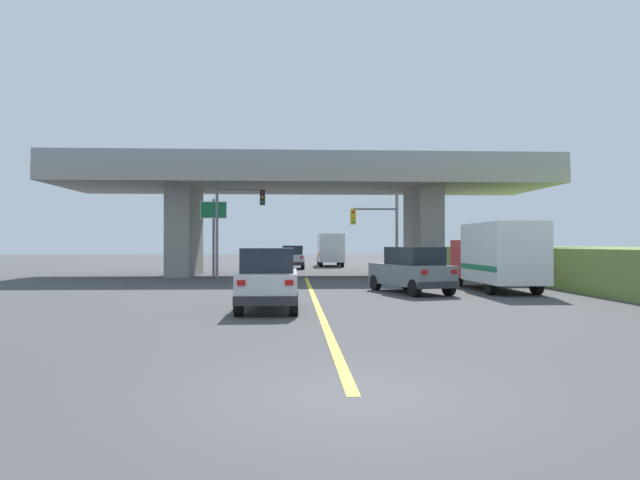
{
  "coord_description": "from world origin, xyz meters",
  "views": [
    {
      "loc": [
        -0.86,
        -7.86,
        2.15
      ],
      "look_at": [
        0.65,
        23.06,
        2.37
      ],
      "focal_mm": 31.52,
      "sensor_mm": 36.0,
      "label": 1
    }
  ],
  "objects": [
    {
      "name": "highway_sign",
      "position": [
        -5.81,
        27.5,
        3.68
      ],
      "size": [
        1.66,
        0.17,
        4.97
      ],
      "color": "#56595E",
      "rests_on": "ground"
    },
    {
      "name": "traffic_signal_nearside",
      "position": [
        4.57,
        26.55,
        3.2
      ],
      "size": [
        2.97,
        0.36,
        5.19
      ],
      "color": "slate",
      "rests_on": "ground"
    },
    {
      "name": "traffic_signal_farside",
      "position": [
        -4.63,
        27.47,
        3.94
      ],
      "size": [
        3.09,
        0.36,
        6.18
      ],
      "color": "slate",
      "rests_on": "ground"
    },
    {
      "name": "lane_divider_stripe",
      "position": [
        0.0,
        13.88,
        0.0
      ],
      "size": [
        0.2,
        27.75,
        0.01
      ],
      "primitive_type": "cube",
      "color": "yellow",
      "rests_on": "ground"
    },
    {
      "name": "suv_lead",
      "position": [
        -1.65,
        10.39,
        1.01
      ],
      "size": [
        1.9,
        4.27,
        2.02
      ],
      "color": "silver",
      "rests_on": "ground"
    },
    {
      "name": "overpass_bridge",
      "position": [
        0.0,
        30.84,
        5.64
      ],
      "size": [
        32.85,
        9.32,
        7.9
      ],
      "color": "gray",
      "rests_on": "ground"
    },
    {
      "name": "box_truck",
      "position": [
        8.51,
        17.45,
        1.62
      ],
      "size": [
        2.33,
        6.91,
        3.09
      ],
      "color": "red",
      "rests_on": "ground"
    },
    {
      "name": "semi_truck_distant",
      "position": [
        2.81,
        46.6,
        1.63
      ],
      "size": [
        2.33,
        6.51,
        3.12
      ],
      "color": "silver",
      "rests_on": "ground"
    },
    {
      "name": "sedan_oncoming",
      "position": [
        -0.85,
        41.09,
        1.02
      ],
      "size": [
        2.01,
        4.8,
        2.02
      ],
      "color": "silver",
      "rests_on": "ground"
    },
    {
      "name": "suv_crossing",
      "position": [
        4.34,
        16.44,
        1.01
      ],
      "size": [
        3.2,
        5.01,
        2.02
      ],
      "rotation": [
        0.0,
        0.0,
        0.31
      ],
      "color": "slate",
      "rests_on": "ground"
    },
    {
      "name": "ground",
      "position": [
        0.0,
        30.84,
        0.0
      ],
      "size": [
        160.0,
        160.0,
        0.0
      ],
      "primitive_type": "plane",
      "color": "#424244"
    }
  ]
}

